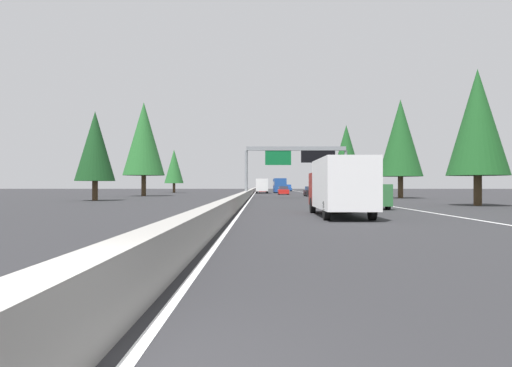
# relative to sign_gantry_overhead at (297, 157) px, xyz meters

# --- Properties ---
(ground_plane) EXTENTS (320.00, 320.00, 0.00)m
(ground_plane) POSITION_rel_sign_gantry_overhead_xyz_m (5.47, 6.04, -5.12)
(ground_plane) COLOR #262628
(median_barrier) EXTENTS (180.00, 0.56, 0.90)m
(median_barrier) POSITION_rel_sign_gantry_overhead_xyz_m (25.47, 6.34, -4.67)
(median_barrier) COLOR gray
(median_barrier) RESTS_ON ground
(shoulder_stripe_right) EXTENTS (160.00, 0.16, 0.01)m
(shoulder_stripe_right) POSITION_rel_sign_gantry_overhead_xyz_m (15.47, -5.48, -5.11)
(shoulder_stripe_right) COLOR silver
(shoulder_stripe_right) RESTS_ON ground
(shoulder_stripe_median) EXTENTS (160.00, 0.16, 0.01)m
(shoulder_stripe_median) POSITION_rel_sign_gantry_overhead_xyz_m (15.47, 5.79, -5.11)
(shoulder_stripe_median) COLOR silver
(shoulder_stripe_median) RESTS_ON ground
(sign_gantry_overhead) EXTENTS (0.50, 12.68, 6.43)m
(sign_gantry_overhead) POSITION_rel_sign_gantry_overhead_xyz_m (0.00, 0.00, 0.00)
(sign_gantry_overhead) COLOR gray
(sign_gantry_overhead) RESTS_ON ground
(box_truck_near_right) EXTENTS (8.50, 2.40, 2.95)m
(box_truck_near_right) POSITION_rel_sign_gantry_overhead_xyz_m (-33.84, 0.46, -3.51)
(box_truck_near_right) COLOR white
(box_truck_near_right) RESTS_ON ground
(minivan_near_center) EXTENTS (5.00, 1.95, 1.69)m
(minivan_near_center) POSITION_rel_sign_gantry_overhead_xyz_m (-25.42, -3.00, -4.17)
(minivan_near_center) COLOR #2D6B38
(minivan_near_center) RESTS_ON ground
(sedan_far_left) EXTENTS (4.40, 1.80, 1.47)m
(sedan_far_left) POSITION_rel_sign_gantry_overhead_xyz_m (12.08, -2.94, -4.44)
(sedan_far_left) COLOR black
(sedan_far_left) RESTS_ON ground
(pickup_mid_left) EXTENTS (5.60, 2.00, 1.86)m
(pickup_mid_left) POSITION_rel_sign_gantry_overhead_xyz_m (73.99, -3.09, -4.20)
(pickup_mid_left) COLOR #1E4793
(pickup_mid_left) RESTS_ON ground
(sedan_distant_b) EXTENTS (4.40, 1.80, 1.47)m
(sedan_distant_b) POSITION_rel_sign_gantry_overhead_xyz_m (24.71, 0.55, -4.44)
(sedan_distant_b) COLOR red
(sedan_distant_b) RESTS_ON ground
(bus_far_right) EXTENTS (11.50, 2.55, 3.10)m
(bus_far_right) POSITION_rel_sign_gantry_overhead_xyz_m (44.92, 0.42, -3.40)
(bus_far_right) COLOR #1E4793
(bus_far_right) RESTS_ON ground
(sedan_far_center) EXTENTS (4.40, 1.80, 1.47)m
(sedan_far_center) POSITION_rel_sign_gantry_overhead_xyz_m (53.11, 4.07, -4.44)
(sedan_far_center) COLOR red
(sedan_far_center) RESTS_ON ground
(box_truck_mid_right) EXTENTS (8.50, 2.40, 2.95)m
(box_truck_mid_right) POSITION_rel_sign_gantry_overhead_xyz_m (38.39, 4.27, -3.51)
(box_truck_mid_right) COLOR white
(box_truck_mid_right) RESTS_ON ground
(conifer_right_near) EXTENTS (4.82, 4.82, 10.95)m
(conifer_right_near) POSITION_rel_sign_gantry_overhead_xyz_m (-20.56, -12.78, 1.53)
(conifer_right_near) COLOR #4C3823
(conifer_right_near) RESTS_ON ground
(conifer_right_mid) EXTENTS (5.51, 5.51, 12.53)m
(conifer_right_mid) POSITION_rel_sign_gantry_overhead_xyz_m (1.53, -13.18, 2.50)
(conifer_right_mid) COLOR #4C3823
(conifer_right_mid) RESTS_ON ground
(conifer_right_far) EXTENTS (5.40, 5.40, 12.28)m
(conifer_right_far) POSITION_rel_sign_gantry_overhead_xyz_m (24.84, -10.56, 2.35)
(conifer_right_far) COLOR #4C3823
(conifer_right_far) RESTS_ON ground
(conifer_left_near) EXTENTS (4.18, 4.18, 9.51)m
(conifer_left_near) POSITION_rel_sign_gantry_overhead_xyz_m (-8.48, 22.16, 0.66)
(conifer_left_near) COLOR #4C3823
(conifer_left_near) RESTS_ON ground
(conifer_left_mid) EXTENTS (6.29, 6.29, 14.31)m
(conifer_left_mid) POSITION_rel_sign_gantry_overhead_xyz_m (13.16, 22.35, 3.58)
(conifer_left_mid) COLOR #4C3823
(conifer_left_mid) RESTS_ON ground
(conifer_left_far) EXTENTS (4.19, 4.19, 9.52)m
(conifer_left_far) POSITION_rel_sign_gantry_overhead_xyz_m (45.18, 23.61, 0.66)
(conifer_left_far) COLOR #4C3823
(conifer_left_far) RESTS_ON ground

